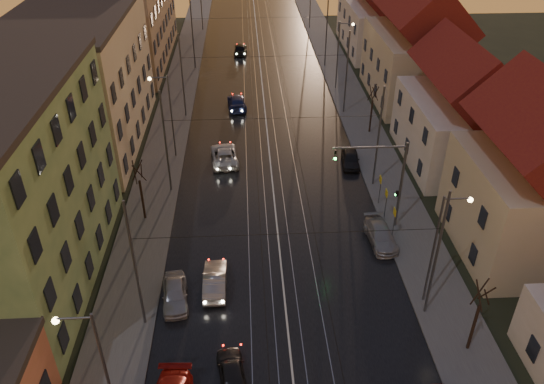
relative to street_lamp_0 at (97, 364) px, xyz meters
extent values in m
cube|color=black|center=(9.10, 38.00, -4.87)|extent=(16.00, 120.00, 0.04)
cube|color=#4C4C4C|center=(-0.90, 38.00, -4.81)|extent=(4.00, 120.00, 0.15)
cube|color=#4C4C4C|center=(19.10, 38.00, -4.81)|extent=(4.00, 120.00, 0.15)
cube|color=gray|center=(6.90, 38.00, -4.83)|extent=(0.06, 120.00, 0.03)
cube|color=gray|center=(8.33, 38.00, -4.83)|extent=(0.06, 120.00, 0.03)
cube|color=gray|center=(9.87, 38.00, -4.83)|extent=(0.06, 120.00, 0.03)
cube|color=gray|center=(11.30, 38.00, -4.83)|extent=(0.06, 120.00, 0.03)
cube|color=beige|center=(-8.40, 32.00, 1.11)|extent=(10.00, 20.00, 12.00)
cube|color=tan|center=(-8.40, 56.00, 2.11)|extent=(10.00, 24.00, 14.00)
cube|color=#C3B896|center=(26.10, 13.00, -1.39)|extent=(8.50, 10.00, 7.00)
cube|color=beige|center=(26.10, 26.00, -1.89)|extent=(9.00, 12.00, 6.00)
pyramid|color=#5B1518|center=(26.10, 26.00, 2.71)|extent=(9.18, 12.24, 3.20)
cube|color=#C3B896|center=(26.10, 41.00, -1.14)|extent=(9.00, 14.00, 7.50)
pyramid|color=#5B1518|center=(26.10, 41.00, 4.61)|extent=(9.18, 14.28, 4.00)
cube|color=beige|center=(26.10, 59.00, -1.64)|extent=(9.00, 16.00, 6.50)
cylinder|color=#595B60|center=(0.50, 7.00, -0.39)|extent=(0.16, 0.16, 9.00)
cylinder|color=#595B60|center=(17.70, 7.00, -0.39)|extent=(0.16, 0.16, 9.00)
cylinder|color=#595B60|center=(0.50, 22.00, -0.39)|extent=(0.16, 0.16, 9.00)
cylinder|color=#595B60|center=(17.70, 22.00, -0.39)|extent=(0.16, 0.16, 9.00)
cylinder|color=#595B60|center=(0.50, 37.00, -0.39)|extent=(0.16, 0.16, 9.00)
cylinder|color=#595B60|center=(17.70, 37.00, -0.39)|extent=(0.16, 0.16, 9.00)
cylinder|color=#595B60|center=(0.50, 52.00, -0.39)|extent=(0.16, 0.16, 9.00)
cylinder|color=#595B60|center=(17.70, 52.00, -0.39)|extent=(0.16, 0.16, 9.00)
cylinder|color=#595B60|center=(0.50, 70.00, -0.39)|extent=(0.16, 0.16, 9.00)
cylinder|color=#595B60|center=(17.70, 70.00, -0.39)|extent=(0.16, 0.16, 9.00)
cylinder|color=#595B60|center=(0.30, 0.00, -0.89)|extent=(0.14, 0.14, 8.00)
cylinder|color=#595B60|center=(-0.50, 0.00, 2.91)|extent=(1.60, 0.10, 0.10)
sphere|color=#FFD88C|center=(-1.22, 0.00, 2.81)|extent=(0.32, 0.32, 0.32)
cylinder|color=#595B60|center=(17.90, 8.00, -0.89)|extent=(0.14, 0.14, 8.00)
cylinder|color=#595B60|center=(18.70, 8.00, 2.91)|extent=(1.60, 0.10, 0.10)
sphere|color=#FFD88C|center=(19.42, 8.00, 2.81)|extent=(0.32, 0.32, 0.32)
cylinder|color=#595B60|center=(0.30, 28.00, -0.89)|extent=(0.14, 0.14, 8.00)
cylinder|color=#595B60|center=(-0.50, 28.00, 2.91)|extent=(1.60, 0.10, 0.10)
sphere|color=#FFD88C|center=(-1.22, 28.00, 2.81)|extent=(0.32, 0.32, 0.32)
cylinder|color=#595B60|center=(17.90, 44.00, -0.89)|extent=(0.14, 0.14, 8.00)
cylinder|color=#595B60|center=(18.70, 44.00, 2.91)|extent=(1.60, 0.10, 0.10)
sphere|color=#FFD88C|center=(19.42, 44.00, 2.81)|extent=(0.32, 0.32, 0.32)
cylinder|color=#595B60|center=(18.10, 16.00, -1.29)|extent=(0.20, 0.20, 7.20)
cylinder|color=#595B60|center=(15.50, 16.00, 2.01)|extent=(5.20, 0.14, 0.14)
imported|color=black|center=(13.10, 16.00, 1.41)|extent=(0.15, 0.18, 0.90)
sphere|color=#19FF3F|center=(13.10, 15.88, 1.26)|extent=(0.20, 0.20, 0.20)
cylinder|color=black|center=(-1.10, 18.00, -3.14)|extent=(0.18, 0.18, 3.50)
cylinder|color=black|center=(-0.86, 18.09, -0.59)|extent=(0.37, 0.92, 1.61)
cylinder|color=black|center=(-1.18, 18.23, -0.59)|extent=(0.91, 0.40, 1.61)
cylinder|color=black|center=(-1.33, 17.91, -0.59)|extent=(0.37, 0.92, 1.61)
cylinder|color=black|center=(-0.97, 17.78, -0.59)|extent=(0.84, 0.54, 1.62)
cylinder|color=black|center=(19.30, 4.00, -3.14)|extent=(0.18, 0.18, 3.50)
cylinder|color=black|center=(19.54, 4.09, -0.59)|extent=(0.37, 0.92, 1.61)
cylinder|color=black|center=(19.22, 4.23, -0.59)|extent=(0.91, 0.40, 1.61)
cylinder|color=black|center=(19.07, 3.91, -0.59)|extent=(0.37, 0.92, 1.61)
cylinder|color=black|center=(19.43, 3.78, -0.59)|extent=(0.84, 0.54, 1.62)
cylinder|color=black|center=(19.50, 32.00, -3.14)|extent=(0.18, 0.18, 3.50)
cylinder|color=black|center=(19.74, 32.09, -0.59)|extent=(0.37, 0.92, 1.61)
cylinder|color=black|center=(19.42, 32.23, -0.59)|extent=(0.91, 0.40, 1.61)
cylinder|color=black|center=(19.27, 31.91, -0.59)|extent=(0.37, 0.92, 1.61)
cylinder|color=black|center=(19.63, 31.78, -0.59)|extent=(0.84, 0.54, 1.62)
imported|color=black|center=(5.81, 2.66, -4.27)|extent=(1.92, 3.75, 1.22)
imported|color=gray|center=(4.64, 9.92, -4.21)|extent=(1.46, 4.13, 1.36)
imported|color=#B4B4B4|center=(4.90, 26.78, -4.19)|extent=(2.81, 5.23, 1.40)
imported|color=navy|center=(6.03, 38.97, -4.20)|extent=(2.31, 4.90, 1.38)
imported|color=black|center=(6.50, 57.85, -4.15)|extent=(1.94, 4.38, 1.46)
imported|color=#A3A3A8|center=(2.16, 8.82, -4.22)|extent=(2.02, 4.05, 1.33)
imported|color=#9A9BA0|center=(16.54, 14.15, -4.26)|extent=(2.04, 4.42, 1.25)
imported|color=black|center=(16.37, 25.58, -4.24)|extent=(1.89, 3.93, 1.30)
camera|label=1|loc=(6.95, -16.12, 19.26)|focal=35.00mm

